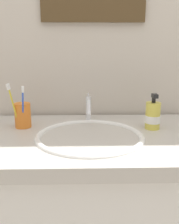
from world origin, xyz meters
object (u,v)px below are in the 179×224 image
at_px(toothbrush_yellow, 13,103).
at_px(soap_dispenser, 153,116).
at_px(faucet, 89,108).
at_px(toothbrush_blue, 23,105).
at_px(toothbrush_cup, 23,115).

height_order(toothbrush_yellow, soap_dispenser, toothbrush_yellow).
height_order(faucet, toothbrush_yellow, toothbrush_yellow).
distance_m(faucet, toothbrush_blue, 0.29).
bearing_deg(toothbrush_cup, faucet, 13.80).
height_order(toothbrush_blue, soap_dispenser, toothbrush_blue).
bearing_deg(toothbrush_blue, faucet, 21.43).
relative_size(faucet, toothbrush_cup, 1.43).
distance_m(faucet, soap_dispenser, 0.29).
xyz_separation_m(faucet, soap_dispenser, (0.27, -0.11, -0.01)).
distance_m(toothbrush_blue, toothbrush_yellow, 0.04).
bearing_deg(faucet, toothbrush_yellow, -160.84).
distance_m(toothbrush_yellow, soap_dispenser, 0.58).
bearing_deg(soap_dispenser, toothbrush_cup, 176.25).
height_order(toothbrush_cup, toothbrush_blue, toothbrush_blue).
bearing_deg(toothbrush_yellow, toothbrush_blue, 2.42).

